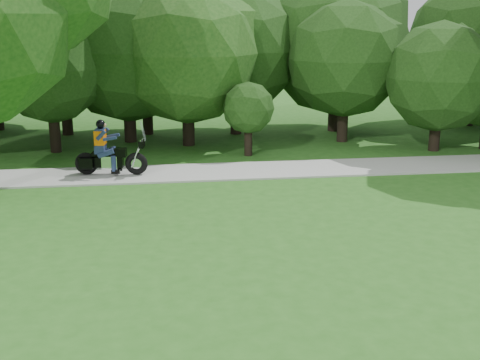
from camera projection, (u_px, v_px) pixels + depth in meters
name	position (u px, v px, depth m)	size (l,w,h in m)	color
ground	(418.00, 263.00, 12.43)	(100.00, 100.00, 0.00)	#29621C
walkway	(318.00, 168.00, 20.07)	(60.00, 2.20, 0.06)	#ACACA6
tree_line	(284.00, 50.00, 25.43)	(40.29, 12.31, 7.69)	black
touring_motorcycle	(106.00, 155.00, 18.99)	(2.32, 0.89, 1.77)	black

